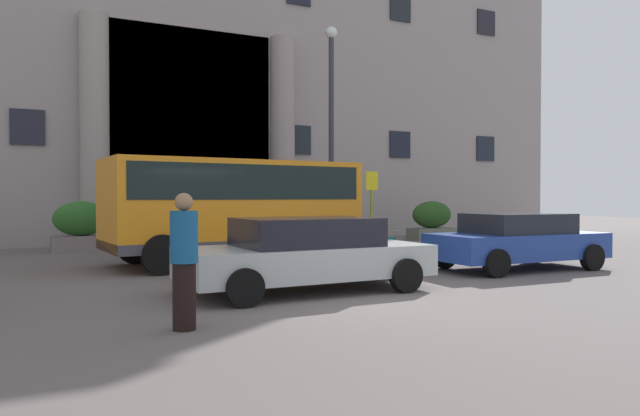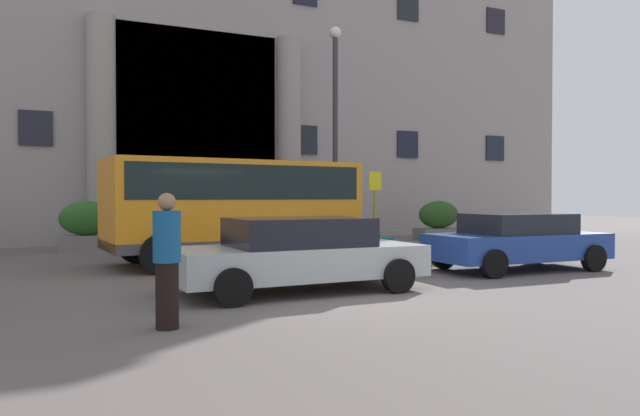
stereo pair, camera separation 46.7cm
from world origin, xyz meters
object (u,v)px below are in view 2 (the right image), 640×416
object	(u,v)px
motorcycle_far_end	(374,249)
parked_sedan_second	(298,253)
hedge_planter_entrance_right	(439,221)
pedestrian_woman_with_bag	(167,260)
hedge_planter_west	(253,228)
hedge_planter_entrance_left	(87,227)
lamppost_plaza_centre	(335,119)
orange_minibus	(234,202)
bus_stop_sign	(375,201)
parked_hatchback_near	(517,241)

from	to	relation	value
motorcycle_far_end	parked_sedan_second	bearing A→B (deg)	-129.67
hedge_planter_entrance_right	parked_sedan_second	distance (m)	13.90
hedge_planter_entrance_right	pedestrian_woman_with_bag	bearing A→B (deg)	-137.83
hedge_planter_west	hedge_planter_entrance_left	world-z (taller)	hedge_planter_entrance_left
motorcycle_far_end	lamppost_plaza_centre	size ratio (longest dim) A/B	0.26
motorcycle_far_end	hedge_planter_west	bearing A→B (deg)	106.39
orange_minibus	motorcycle_far_end	xyz separation A→B (m)	(2.81, -2.35, -1.13)
bus_stop_sign	motorcycle_far_end	xyz separation A→B (m)	(-2.38, -4.06, -1.12)
hedge_planter_entrance_right	pedestrian_woman_with_bag	xyz separation A→B (m)	(-12.84, -11.63, 0.15)
hedge_planter_west	parked_hatchback_near	distance (m)	9.63
orange_minibus	lamppost_plaza_centre	bearing A→B (deg)	30.83
hedge_planter_entrance_right	parked_hatchback_near	size ratio (longest dim) A/B	0.45
hedge_planter_west	lamppost_plaza_centre	size ratio (longest dim) A/B	0.28
parked_hatchback_near	hedge_planter_west	bearing A→B (deg)	112.96
hedge_planter_entrance_right	hedge_planter_west	bearing A→B (deg)	179.18
bus_stop_sign	hedge_planter_entrance_right	xyz separation A→B (m)	(4.69, 2.97, -0.82)
bus_stop_sign	motorcycle_far_end	size ratio (longest dim) A/B	1.29
pedestrian_woman_with_bag	hedge_planter_entrance_right	bearing A→B (deg)	-64.46
bus_stop_sign	hedge_planter_entrance_left	world-z (taller)	bus_stop_sign
lamppost_plaza_centre	motorcycle_far_end	bearing A→B (deg)	-106.83
pedestrian_woman_with_bag	lamppost_plaza_centre	distance (m)	12.99
parked_hatchback_near	lamppost_plaza_centre	bearing A→B (deg)	100.61
parked_sedan_second	pedestrian_woman_with_bag	world-z (taller)	pedestrian_woman_with_bag
parked_sedan_second	lamppost_plaza_centre	size ratio (longest dim) A/B	0.61
parked_hatchback_near	parked_sedan_second	xyz separation A→B (m)	(-5.87, -0.70, 0.00)
orange_minibus	pedestrian_woman_with_bag	distance (m)	7.58
motorcycle_far_end	parked_hatchback_near	bearing A→B (deg)	-21.69
hedge_planter_west	lamppost_plaza_centre	xyz separation A→B (m)	(2.35, -1.66, 3.73)
hedge_planter_entrance_left	pedestrian_woman_with_bag	world-z (taller)	pedestrian_woman_with_bag
hedge_planter_entrance_left	lamppost_plaza_centre	size ratio (longest dim) A/B	0.24
bus_stop_sign	parked_sedan_second	world-z (taller)	bus_stop_sign
lamppost_plaza_centre	hedge_planter_entrance_left	bearing A→B (deg)	163.93
hedge_planter_west	motorcycle_far_end	size ratio (longest dim) A/B	1.07
pedestrian_woman_with_bag	bus_stop_sign	bearing A→B (deg)	-59.92
parked_sedan_second	parked_hatchback_near	bearing A→B (deg)	5.83
bus_stop_sign	lamppost_plaza_centre	xyz separation A→B (m)	(-0.73, 1.42, 2.78)
motorcycle_far_end	pedestrian_woman_with_bag	world-z (taller)	pedestrian_woman_with_bag
orange_minibus	hedge_planter_entrance_right	distance (m)	10.97
hedge_planter_west	hedge_planter_entrance_right	size ratio (longest dim) A/B	1.10
motorcycle_far_end	pedestrian_woman_with_bag	xyz separation A→B (m)	(-5.77, -4.59, 0.45)
parked_sedan_second	motorcycle_far_end	bearing A→B (deg)	38.58
orange_minibus	hedge_planter_entrance_left	bearing A→B (deg)	117.06
hedge_planter_west	hedge_planter_entrance_right	world-z (taller)	hedge_planter_entrance_right
hedge_planter_west	pedestrian_woman_with_bag	xyz separation A→B (m)	(-5.08, -11.74, 0.28)
hedge_planter_entrance_left	lamppost_plaza_centre	xyz separation A→B (m)	(7.72, -2.22, 3.59)
orange_minibus	bus_stop_sign	size ratio (longest dim) A/B	2.55
hedge_planter_entrance_right	parked_sedan_second	world-z (taller)	hedge_planter_entrance_right
bus_stop_sign	parked_sedan_second	bearing A→B (deg)	-129.54
motorcycle_far_end	lamppost_plaza_centre	distance (m)	6.93
hedge_planter_entrance_right	lamppost_plaza_centre	bearing A→B (deg)	-164.01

